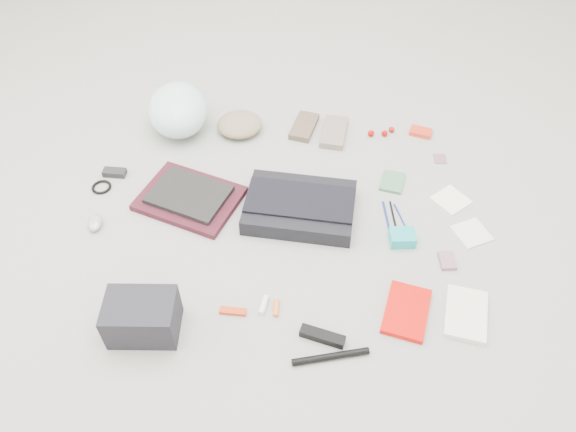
{
  "coord_description": "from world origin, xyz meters",
  "views": [
    {
      "loc": [
        -0.0,
        -1.44,
        1.65
      ],
      "look_at": [
        0.0,
        0.0,
        0.05
      ],
      "focal_mm": 35.0,
      "sensor_mm": 36.0,
      "label": 1
    }
  ],
  "objects_px": {
    "laptop": "(189,194)",
    "bike_helmet": "(178,110)",
    "camera_bag": "(142,317)",
    "book_red": "(406,311)",
    "accordion_wallet": "(402,238)",
    "messenger_bag": "(300,207)"
  },
  "relations": [
    {
      "from": "book_red",
      "to": "accordion_wallet",
      "type": "height_order",
      "value": "accordion_wallet"
    },
    {
      "from": "bike_helmet",
      "to": "book_red",
      "type": "height_order",
      "value": "bike_helmet"
    },
    {
      "from": "messenger_bag",
      "to": "book_red",
      "type": "xyz_separation_m",
      "value": [
        0.36,
        -0.46,
        -0.02
      ]
    },
    {
      "from": "messenger_bag",
      "to": "bike_helmet",
      "type": "relative_size",
      "value": 1.27
    },
    {
      "from": "accordion_wallet",
      "to": "laptop",
      "type": "bearing_deg",
      "value": 163.26
    },
    {
      "from": "accordion_wallet",
      "to": "bike_helmet",
      "type": "bearing_deg",
      "value": 141.32
    },
    {
      "from": "bike_helmet",
      "to": "camera_bag",
      "type": "bearing_deg",
      "value": -99.22
    },
    {
      "from": "book_red",
      "to": "accordion_wallet",
      "type": "relative_size",
      "value": 2.27
    },
    {
      "from": "messenger_bag",
      "to": "accordion_wallet",
      "type": "bearing_deg",
      "value": -11.86
    },
    {
      "from": "messenger_bag",
      "to": "book_red",
      "type": "relative_size",
      "value": 1.99
    },
    {
      "from": "laptop",
      "to": "bike_helmet",
      "type": "xyz_separation_m",
      "value": [
        -0.1,
        0.47,
        0.06
      ]
    },
    {
      "from": "laptop",
      "to": "book_red",
      "type": "height_order",
      "value": "laptop"
    },
    {
      "from": "laptop",
      "to": "camera_bag",
      "type": "relative_size",
      "value": 1.31
    },
    {
      "from": "bike_helmet",
      "to": "messenger_bag",
      "type": "bearing_deg",
      "value": -55.1
    },
    {
      "from": "laptop",
      "to": "bike_helmet",
      "type": "relative_size",
      "value": 0.9
    },
    {
      "from": "laptop",
      "to": "accordion_wallet",
      "type": "bearing_deg",
      "value": 9.43
    },
    {
      "from": "messenger_bag",
      "to": "camera_bag",
      "type": "bearing_deg",
      "value": -125.85
    },
    {
      "from": "camera_bag",
      "to": "accordion_wallet",
      "type": "xyz_separation_m",
      "value": [
        0.91,
        0.38,
        -0.05
      ]
    },
    {
      "from": "messenger_bag",
      "to": "book_red",
      "type": "distance_m",
      "value": 0.59
    },
    {
      "from": "camera_bag",
      "to": "accordion_wallet",
      "type": "height_order",
      "value": "camera_bag"
    },
    {
      "from": "laptop",
      "to": "accordion_wallet",
      "type": "distance_m",
      "value": 0.86
    },
    {
      "from": "book_red",
      "to": "accordion_wallet",
      "type": "bearing_deg",
      "value": 103.09
    }
  ]
}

